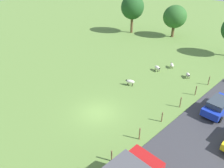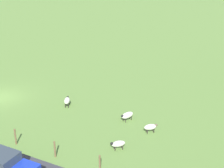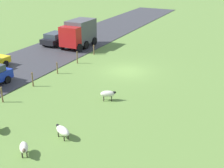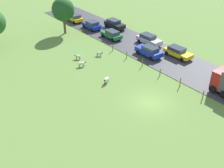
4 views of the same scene
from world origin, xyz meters
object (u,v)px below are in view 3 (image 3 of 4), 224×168
Objects in this scene: sheep_2 at (108,94)px; sheep_3 at (63,131)px; sheep_1 at (24,148)px; car_4 at (56,38)px; truck_0 at (79,33)px.

sheep_2 is 0.93× the size of sheep_3.
sheep_1 is at bearing 83.89° from sheep_2.
sheep_3 is 0.30× the size of car_4.
sheep_3 is 22.17m from car_4.
truck_0 reaches higher than sheep_3.
sheep_3 reaches higher than sheep_1.
car_4 reaches higher than sheep_2.
sheep_3 is at bearing 89.99° from sheep_2.
car_4 is at bearing -53.27° from sheep_3.
truck_0 is (10.04, -17.92, 1.29)m from sheep_3.
car_4 is (12.37, -20.14, 0.38)m from sheep_1.
sheep_1 is 0.24× the size of car_4.
sheep_2 is 17.79m from car_4.
car_4 reaches higher than sheep_1.
truck_0 is at bearing -50.13° from sheep_2.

